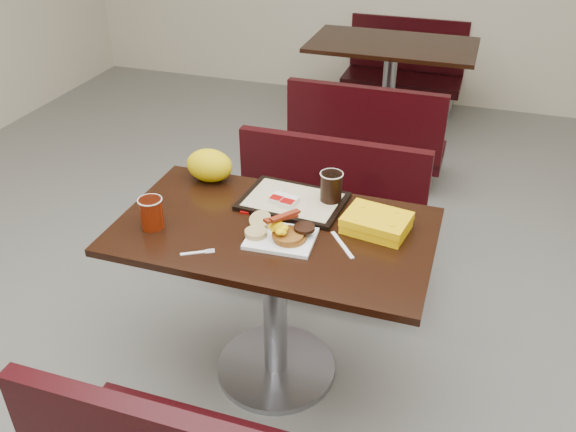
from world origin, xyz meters
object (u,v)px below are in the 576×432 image
(bench_near_n, at_px, (321,221))
(platter, at_px, (281,238))
(clamshell, at_px, (376,223))
(bench_far_s, at_px, (369,130))
(bench_far_n, at_px, (403,66))
(coffee_cup_far, at_px, (331,187))
(tray, at_px, (293,201))
(hashbrown_sleeve_right, at_px, (289,202))
(paper_bag, at_px, (210,165))
(fork, at_px, (193,253))
(knife, at_px, (342,245))
(pancake_stack, at_px, (290,236))
(table_near, at_px, (275,304))
(table_far, at_px, (388,92))
(coffee_cup_near, at_px, (152,213))
(hashbrown_sleeve_left, at_px, (278,198))

(bench_near_n, height_order, platter, platter)
(platter, distance_m, clamshell, 0.37)
(bench_far_s, xyz_separation_m, clamshell, (0.37, -1.79, 0.42))
(bench_far_n, height_order, coffee_cup_far, coffee_cup_far)
(tray, bearing_deg, coffee_cup_far, 21.43)
(hashbrown_sleeve_right, height_order, paper_bag, paper_bag)
(fork, distance_m, knife, 0.54)
(clamshell, height_order, paper_bag, paper_bag)
(platter, xyz_separation_m, pancake_stack, (0.03, -0.00, 0.02))
(table_near, height_order, table_far, same)
(table_near, xyz_separation_m, pancake_stack, (0.09, -0.07, 0.40))
(table_far, distance_m, bench_far_n, 0.70)
(knife, relative_size, hashbrown_sleeve_right, 2.27)
(coffee_cup_near, xyz_separation_m, hashbrown_sleeve_left, (0.40, 0.31, -0.03))
(tray, bearing_deg, platter, -77.66)
(coffee_cup_near, height_order, coffee_cup_far, coffee_cup_far)
(fork, height_order, clamshell, clamshell)
(bench_near_n, bearing_deg, paper_bag, -132.45)
(hashbrown_sleeve_left, bearing_deg, bench_far_s, 97.43)
(bench_far_s, distance_m, coffee_cup_far, 1.73)
(bench_near_n, relative_size, bench_far_n, 1.00)
(bench_near_n, distance_m, table_far, 1.90)
(table_far, distance_m, bench_far_s, 0.70)
(knife, height_order, tray, tray)
(bench_far_n, xyz_separation_m, tray, (0.01, -3.10, 0.40))
(knife, bearing_deg, hashbrown_sleeve_right, -163.02)
(table_near, relative_size, bench_far_s, 1.20)
(fork, height_order, paper_bag, paper_bag)
(platter, distance_m, tray, 0.27)
(bench_far_s, distance_m, hashbrown_sleeve_left, 1.78)
(bench_near_n, xyz_separation_m, paper_bag, (-0.39, -0.42, 0.46))
(paper_bag, bearing_deg, table_near, -35.39)
(bench_near_n, distance_m, coffee_cup_far, 0.67)
(coffee_cup_far, relative_size, paper_bag, 0.59)
(coffee_cup_far, bearing_deg, knife, -66.92)
(pancake_stack, distance_m, fork, 0.35)
(tray, distance_m, hashbrown_sleeve_right, 0.04)
(bench_far_n, bearing_deg, hashbrown_sleeve_left, -90.79)
(hashbrown_sleeve_left, distance_m, hashbrown_sleeve_right, 0.05)
(hashbrown_sleeve_left, bearing_deg, tray, 33.19)
(bench_near_n, relative_size, tray, 2.47)
(bench_far_n, distance_m, platter, 3.39)
(bench_far_n, relative_size, coffee_cup_far, 8.39)
(coffee_cup_far, xyz_separation_m, paper_bag, (-0.55, 0.03, -0.01))
(coffee_cup_far, distance_m, clamshell, 0.26)
(platter, distance_m, hashbrown_sleeve_left, 0.26)
(clamshell, bearing_deg, tray, 175.23)
(table_far, height_order, clamshell, clamshell)
(paper_bag, bearing_deg, table_far, 80.52)
(coffee_cup_near, xyz_separation_m, knife, (0.71, 0.10, -0.06))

